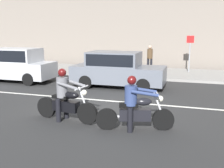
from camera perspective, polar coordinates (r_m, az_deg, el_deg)
name	(u,v)px	position (r m, az deg, el deg)	size (l,w,h in m)	color
ground_plane	(97,107)	(9.79, -3.29, -4.84)	(80.00, 80.00, 0.00)	#292929
sidewalk_slab	(140,72)	(17.33, 6.09, 2.46)	(40.00, 4.40, 0.14)	gray
lane_marking_stripe	(104,100)	(10.61, -1.66, -3.52)	(18.00, 0.14, 0.01)	silver
motorcycle_with_rider_denim_blue	(135,108)	(7.42, 4.85, -5.09)	(2.12, 0.87, 1.53)	black
motorcycle_with_rider_gray	(65,100)	(8.27, -9.88, -3.32)	(2.16, 0.73, 1.61)	black
parked_sedan_slate_gray	(117,69)	(13.00, 1.02, 3.18)	(4.47, 1.82, 1.72)	slate
parked_hatchback_silver	(16,64)	(15.32, -19.77, 3.97)	(4.10, 1.76, 1.80)	#B2B5BA
street_sign_post	(190,50)	(17.51, 16.25, 7.03)	(0.44, 0.08, 2.30)	gray
pedestrian_bystander	(150,57)	(17.06, 8.07, 5.82)	(0.34, 0.34, 1.68)	black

